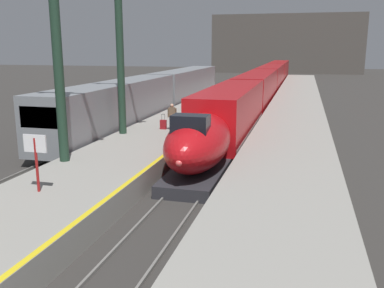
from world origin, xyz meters
TOP-DOWN VIEW (x-y plane):
  - platform_left at (-4.05, 24.75)m, footprint 4.80×110.00m
  - platform_right at (4.05, 24.75)m, footprint 4.80×110.00m
  - platform_left_safety_stripe at (-1.77, 24.75)m, footprint 0.20×107.80m
  - rail_main_left at (-0.75, 27.50)m, footprint 0.08×110.00m
  - rail_main_right at (0.75, 27.50)m, footprint 0.08×110.00m
  - rail_secondary_left at (-8.85, 27.50)m, footprint 0.08×110.00m
  - rail_secondary_right at (-7.35, 27.50)m, footprint 0.08×110.00m
  - highspeed_train_main at (0.00, 47.95)m, footprint 2.92×75.30m
  - regional_train_adjacent at (-8.10, 32.01)m, footprint 2.85×36.60m
  - station_column_mid at (-5.90, 12.37)m, footprint 4.00×0.68m
  - station_column_far at (-5.90, 19.02)m, footprint 4.00×0.68m
  - passenger_near_edge at (-3.29, 20.79)m, footprint 0.55×0.31m
  - rolling_suitcase at (-3.94, 20.94)m, footprint 0.40×0.22m
  - departure_info_board at (-4.51, 8.29)m, footprint 0.90×0.10m
  - terminus_back_wall at (0.00, 102.00)m, footprint 36.00×2.00m

SIDE VIEW (x-z plane):
  - rail_main_left at x=-0.75m, z-range 0.00..0.12m
  - rail_main_right at x=0.75m, z-range 0.00..0.12m
  - rail_secondary_left at x=-8.85m, z-range 0.00..0.12m
  - rail_secondary_right at x=-7.35m, z-range 0.00..0.12m
  - platform_left at x=-4.05m, z-range 0.00..1.05m
  - platform_right at x=4.05m, z-range 0.00..1.05m
  - platform_left_safety_stripe at x=-1.77m, z-range 1.05..1.06m
  - rolling_suitcase at x=-3.94m, z-range 0.86..1.85m
  - highspeed_train_main at x=0.00m, z-range 0.17..3.77m
  - passenger_near_edge at x=-3.29m, z-range 1.19..2.88m
  - regional_train_adjacent at x=-8.10m, z-range 0.23..4.03m
  - departure_info_board at x=-4.51m, z-range 1.50..3.62m
  - station_column_far at x=-5.90m, z-range 1.99..11.35m
  - terminus_back_wall at x=0.00m, z-range 0.00..14.00m
  - station_column_mid at x=-5.90m, z-range 2.02..12.35m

